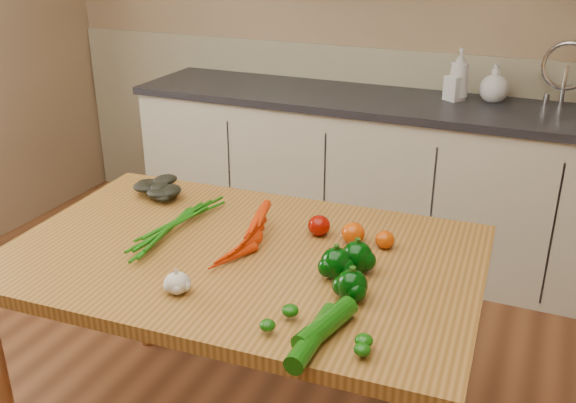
{
  "coord_description": "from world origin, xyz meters",
  "views": [
    {
      "loc": [
        0.96,
        -1.03,
        1.72
      ],
      "look_at": [
        0.18,
        0.8,
        0.87
      ],
      "focal_mm": 40.0,
      "sensor_mm": 36.0,
      "label": 1
    }
  ],
  "objects_px": {
    "soap_bottle_b": "(455,82)",
    "table": "(243,276)",
    "leafy_greens": "(159,183)",
    "tomato_c": "(385,240)",
    "zucchini_b": "(313,337)",
    "soap_bottle_a": "(459,75)",
    "pepper_c": "(352,285)",
    "soap_bottle_c": "(495,83)",
    "pepper_a": "(336,263)",
    "tomato_a": "(319,226)",
    "zucchini_a": "(326,325)",
    "pepper_b": "(357,257)",
    "tomato_b": "(353,233)",
    "garlic_bulb": "(177,283)",
    "carrot_bunch": "(225,231)"
  },
  "relations": [
    {
      "from": "table",
      "to": "pepper_a",
      "type": "bearing_deg",
      "value": -9.22
    },
    {
      "from": "soap_bottle_b",
      "to": "zucchini_b",
      "type": "distance_m",
      "value": 2.1
    },
    {
      "from": "soap_bottle_a",
      "to": "zucchini_a",
      "type": "bearing_deg",
      "value": 69.2
    },
    {
      "from": "pepper_c",
      "to": "pepper_a",
      "type": "bearing_deg",
      "value": 129.53
    },
    {
      "from": "garlic_bulb",
      "to": "tomato_c",
      "type": "height_order",
      "value": "garlic_bulb"
    },
    {
      "from": "zucchini_b",
      "to": "pepper_a",
      "type": "bearing_deg",
      "value": 100.08
    },
    {
      "from": "zucchini_b",
      "to": "soap_bottle_a",
      "type": "bearing_deg",
      "value": 90.63
    },
    {
      "from": "soap_bottle_b",
      "to": "tomato_b",
      "type": "relative_size",
      "value": 2.49
    },
    {
      "from": "leafy_greens",
      "to": "garlic_bulb",
      "type": "bearing_deg",
      "value": -52.53
    },
    {
      "from": "garlic_bulb",
      "to": "pepper_b",
      "type": "distance_m",
      "value": 0.52
    },
    {
      "from": "soap_bottle_c",
      "to": "tomato_c",
      "type": "bearing_deg",
      "value": -110.35
    },
    {
      "from": "zucchini_b",
      "to": "tomato_c",
      "type": "bearing_deg",
      "value": 87.9
    },
    {
      "from": "soap_bottle_b",
      "to": "tomato_a",
      "type": "xyz_separation_m",
      "value": [
        -0.17,
        -1.52,
        -0.17
      ]
    },
    {
      "from": "soap_bottle_a",
      "to": "pepper_b",
      "type": "height_order",
      "value": "soap_bottle_a"
    },
    {
      "from": "soap_bottle_c",
      "to": "pepper_c",
      "type": "relative_size",
      "value": 2.16
    },
    {
      "from": "soap_bottle_a",
      "to": "pepper_a",
      "type": "distance_m",
      "value": 1.79
    },
    {
      "from": "table",
      "to": "leafy_greens",
      "type": "height_order",
      "value": "leafy_greens"
    },
    {
      "from": "pepper_a",
      "to": "tomato_b",
      "type": "distance_m",
      "value": 0.23
    },
    {
      "from": "leafy_greens",
      "to": "pepper_b",
      "type": "bearing_deg",
      "value": -16.89
    },
    {
      "from": "soap_bottle_b",
      "to": "pepper_a",
      "type": "relative_size",
      "value": 2.05
    },
    {
      "from": "garlic_bulb",
      "to": "zucchini_a",
      "type": "bearing_deg",
      "value": -3.19
    },
    {
      "from": "tomato_a",
      "to": "pepper_a",
      "type": "bearing_deg",
      "value": -59.38
    },
    {
      "from": "leafy_greens",
      "to": "tomato_a",
      "type": "bearing_deg",
      "value": -6.63
    },
    {
      "from": "carrot_bunch",
      "to": "tomato_c",
      "type": "bearing_deg",
      "value": 15.49
    },
    {
      "from": "soap_bottle_c",
      "to": "leafy_greens",
      "type": "bearing_deg",
      "value": -140.08
    },
    {
      "from": "pepper_c",
      "to": "tomato_a",
      "type": "bearing_deg",
      "value": 123.34
    },
    {
      "from": "table",
      "to": "carrot_bunch",
      "type": "bearing_deg",
      "value": 149.67
    },
    {
      "from": "carrot_bunch",
      "to": "zucchini_a",
      "type": "xyz_separation_m",
      "value": [
        0.47,
        -0.36,
        -0.01
      ]
    },
    {
      "from": "soap_bottle_a",
      "to": "leafy_greens",
      "type": "bearing_deg",
      "value": 37.93
    },
    {
      "from": "garlic_bulb",
      "to": "zucchini_b",
      "type": "relative_size",
      "value": 0.29
    },
    {
      "from": "soap_bottle_c",
      "to": "pepper_a",
      "type": "relative_size",
      "value": 2.04
    },
    {
      "from": "soap_bottle_b",
      "to": "zucchini_a",
      "type": "height_order",
      "value": "soap_bottle_b"
    },
    {
      "from": "leafy_greens",
      "to": "pepper_c",
      "type": "xyz_separation_m",
      "value": [
        0.89,
        -0.42,
        -0.01
      ]
    },
    {
      "from": "soap_bottle_c",
      "to": "zucchini_b",
      "type": "distance_m",
      "value": 2.16
    },
    {
      "from": "pepper_a",
      "to": "tomato_a",
      "type": "relative_size",
      "value": 1.24
    },
    {
      "from": "soap_bottle_b",
      "to": "pepper_c",
      "type": "distance_m",
      "value": 1.87
    },
    {
      "from": "soap_bottle_b",
      "to": "soap_bottle_a",
      "type": "bearing_deg",
      "value": 172.13
    },
    {
      "from": "pepper_b",
      "to": "garlic_bulb",
      "type": "bearing_deg",
      "value": -143.44
    },
    {
      "from": "tomato_a",
      "to": "zucchini_a",
      "type": "distance_m",
      "value": 0.56
    },
    {
      "from": "soap_bottle_c",
      "to": "leafy_greens",
      "type": "xyz_separation_m",
      "value": [
        -1.02,
        -1.5,
        -0.16
      ]
    },
    {
      "from": "leafy_greens",
      "to": "tomato_c",
      "type": "distance_m",
      "value": 0.9
    },
    {
      "from": "pepper_b",
      "to": "zucchini_a",
      "type": "distance_m",
      "value": 0.34
    },
    {
      "from": "carrot_bunch",
      "to": "pepper_b",
      "type": "xyz_separation_m",
      "value": [
        0.45,
        -0.02,
        0.01
      ]
    },
    {
      "from": "pepper_a",
      "to": "soap_bottle_b",
      "type": "bearing_deg",
      "value": 89.27
    },
    {
      "from": "pepper_a",
      "to": "tomato_c",
      "type": "xyz_separation_m",
      "value": [
        0.08,
        0.24,
        -0.02
      ]
    },
    {
      "from": "soap_bottle_a",
      "to": "garlic_bulb",
      "type": "relative_size",
      "value": 3.64
    },
    {
      "from": "soap_bottle_a",
      "to": "soap_bottle_b",
      "type": "relative_size",
      "value": 1.39
    },
    {
      "from": "soap_bottle_a",
      "to": "soap_bottle_c",
      "type": "relative_size",
      "value": 1.39
    },
    {
      "from": "pepper_b",
      "to": "tomato_a",
      "type": "xyz_separation_m",
      "value": [
        -0.19,
        0.18,
        -0.01
      ]
    },
    {
      "from": "soap_bottle_b",
      "to": "table",
      "type": "bearing_deg",
      "value": 22.16
    }
  ]
}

